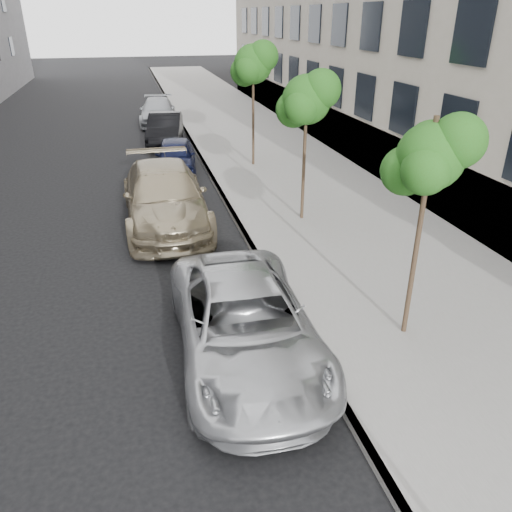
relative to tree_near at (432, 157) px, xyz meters
name	(u,v)px	position (x,y,z in m)	size (l,w,h in m)	color
ground	(273,414)	(-3.23, -1.50, -3.75)	(160.00, 160.00, 0.00)	black
sidewalk	(234,123)	(1.07, 22.50, -3.68)	(6.40, 72.00, 0.14)	gray
curb	(182,125)	(-2.05, 22.50, -3.68)	(0.15, 72.00, 0.14)	#9E9B93
tree_near	(432,157)	(0.00, 0.00, 0.00)	(1.58, 1.38, 4.39)	#38281C
tree_mid	(308,100)	(0.00, 6.50, 0.02)	(1.75, 1.55, 4.49)	#38281C
tree_far	(254,64)	(0.00, 13.00, 0.45)	(1.84, 1.64, 4.97)	#38281C
minivan	(245,324)	(-3.33, 0.12, -2.99)	(2.51, 5.43, 1.51)	#B9BBBE
suv	(165,196)	(-4.21, 7.44, -2.86)	(2.48, 6.10, 1.77)	tan
sedan_blue	(176,156)	(-3.33, 13.08, -3.07)	(1.60, 3.98, 1.36)	black
sedan_black	(165,129)	(-3.33, 18.26, -3.00)	(1.58, 4.54, 1.49)	black
sedan_rear	(158,112)	(-3.33, 23.63, -3.02)	(2.03, 4.99, 1.45)	#9FA3A7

